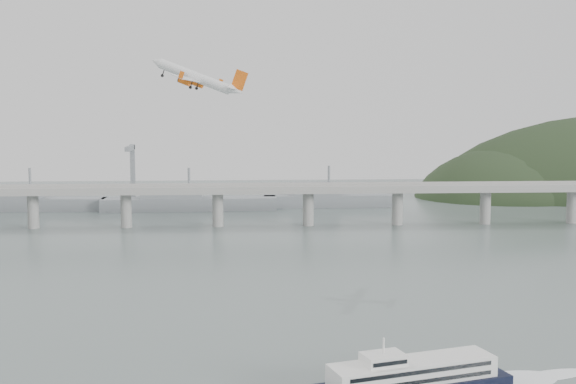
{
  "coord_description": "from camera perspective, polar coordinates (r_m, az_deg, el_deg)",
  "views": [
    {
      "loc": [
        -16.65,
        -220.86,
        68.66
      ],
      "look_at": [
        0.0,
        55.0,
        36.0
      ],
      "focal_mm": 48.0,
      "sensor_mm": 36.0,
      "label": 1
    }
  ],
  "objects": [
    {
      "name": "bridge",
      "position": [
        424.22,
        -1.34,
        -0.17
      ],
      "size": [
        800.0,
        22.0,
        23.9
      ],
      "color": "#969693",
      "rests_on": "ground"
    },
    {
      "name": "ferry",
      "position": [
        187.3,
        9.2,
        -13.53
      ],
      "size": [
        77.12,
        30.48,
        14.9
      ],
      "rotation": [
        0.0,
        0.0,
        0.29
      ],
      "color": "black",
      "rests_on": "ground"
    },
    {
      "name": "airliner",
      "position": [
        290.87,
        -6.78,
        8.4
      ],
      "size": [
        37.87,
        35.63,
        16.34
      ],
      "rotation": [
        0.05,
        -0.35,
        2.76
      ],
      "color": "white",
      "rests_on": "ground"
    },
    {
      "name": "ground",
      "position": [
        231.89,
        0.83,
        -10.48
      ],
      "size": [
        900.0,
        900.0,
        0.0
      ],
      "primitive_type": "plane",
      "color": "slate",
      "rests_on": "ground"
    },
    {
      "name": "distant_fleet",
      "position": [
        509.19,
        -19.23,
        -0.68
      ],
      "size": [
        453.0,
        60.9,
        40.0
      ],
      "color": "slate",
      "rests_on": "ground"
    }
  ]
}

